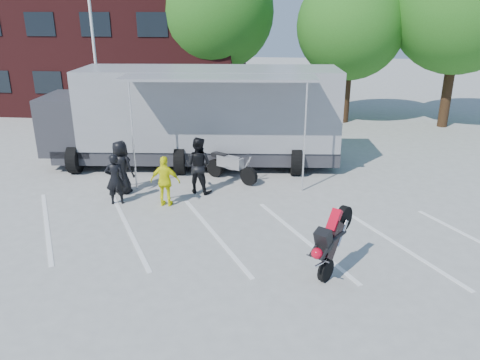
% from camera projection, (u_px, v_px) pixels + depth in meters
% --- Properties ---
extents(ground, '(100.00, 100.00, 0.00)m').
position_uv_depth(ground, '(200.00, 251.00, 11.83)').
color(ground, '#A8A8A2').
rests_on(ground, ground).
extents(parking_bay_lines, '(18.09, 13.33, 0.01)m').
position_uv_depth(parking_bay_lines, '(207.00, 233.00, 12.76)').
color(parking_bay_lines, white).
rests_on(parking_bay_lines, ground).
extents(office_building, '(18.00, 8.00, 7.00)m').
position_uv_depth(office_building, '(93.00, 48.00, 28.45)').
color(office_building, '#421516').
rests_on(office_building, ground).
extents(flagpole, '(1.61, 0.12, 8.00)m').
position_uv_depth(flagpole, '(97.00, 26.00, 20.06)').
color(flagpole, white).
rests_on(flagpole, ground).
extents(tree_left, '(6.12, 6.12, 8.64)m').
position_uv_depth(tree_left, '(217.00, 12.00, 25.04)').
color(tree_left, '#382314').
rests_on(tree_left, ground).
extents(tree_mid, '(5.44, 5.44, 7.68)m').
position_uv_depth(tree_mid, '(351.00, 26.00, 23.60)').
color(tree_mid, '#382314').
rests_on(tree_mid, ground).
extents(tree_right, '(6.46, 6.46, 9.12)m').
position_uv_depth(tree_right, '(460.00, 6.00, 22.30)').
color(tree_right, '#382314').
rests_on(tree_right, ground).
extents(transporter_truck, '(12.10, 6.58, 3.71)m').
position_uv_depth(transporter_truck, '(199.00, 164.00, 18.43)').
color(transporter_truck, gray).
rests_on(transporter_truck, ground).
extents(parked_motorcycle, '(2.27, 1.72, 1.15)m').
position_uv_depth(parked_motorcycle, '(231.00, 181.00, 16.66)').
color(parked_motorcycle, '#B0B1B5').
rests_on(parked_motorcycle, ground).
extents(stunt_bike_rider, '(1.41, 1.66, 1.78)m').
position_uv_depth(stunt_bike_rider, '(337.00, 270.00, 10.98)').
color(stunt_bike_rider, black).
rests_on(stunt_bike_rider, ground).
extents(spectator_leather_a, '(1.00, 0.81, 1.78)m').
position_uv_depth(spectator_leather_a, '(121.00, 167.00, 15.29)').
color(spectator_leather_a, black).
rests_on(spectator_leather_a, ground).
extents(spectator_leather_b, '(0.68, 0.54, 1.63)m').
position_uv_depth(spectator_leather_b, '(115.00, 179.00, 14.45)').
color(spectator_leather_b, black).
rests_on(spectator_leather_b, ground).
extents(spectator_leather_c, '(1.07, 0.93, 1.88)m').
position_uv_depth(spectator_leather_c, '(198.00, 165.00, 15.32)').
color(spectator_leather_c, black).
rests_on(spectator_leather_c, ground).
extents(spectator_hivis, '(0.95, 0.42, 1.59)m').
position_uv_depth(spectator_hivis, '(165.00, 181.00, 14.31)').
color(spectator_hivis, '#FCFF0D').
rests_on(spectator_hivis, ground).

